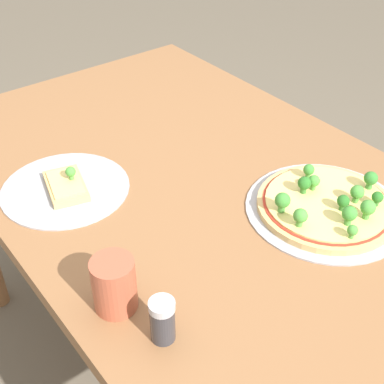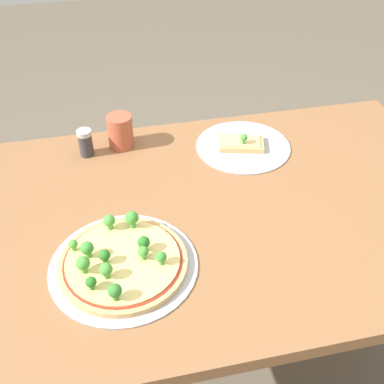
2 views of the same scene
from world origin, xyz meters
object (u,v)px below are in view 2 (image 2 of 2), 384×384
(dining_table, at_px, (224,231))
(drinking_cup, at_px, (120,131))
(condiment_shaker, at_px, (86,143))
(pizza_tray_slice, at_px, (242,145))
(pizza_tray_whole, at_px, (122,262))

(dining_table, distance_m, drinking_cup, 0.43)
(drinking_cup, bearing_deg, condiment_shaker, 13.21)
(pizza_tray_slice, relative_size, drinking_cup, 2.81)
(dining_table, bearing_deg, drinking_cup, -55.91)
(dining_table, height_order, pizza_tray_whole, pizza_tray_whole)
(pizza_tray_whole, xyz_separation_m, pizza_tray_slice, (-0.40, -0.40, -0.01))
(pizza_tray_whole, bearing_deg, pizza_tray_slice, -135.37)
(pizza_tray_slice, bearing_deg, dining_table, 64.06)
(dining_table, relative_size, pizza_tray_slice, 4.69)
(pizza_tray_whole, bearing_deg, dining_table, -152.80)
(pizza_tray_whole, distance_m, condiment_shaker, 0.46)
(pizza_tray_slice, relative_size, condiment_shaker, 3.44)
(pizza_tray_whole, height_order, condiment_shaker, condiment_shaker)
(dining_table, xyz_separation_m, pizza_tray_whole, (0.28, 0.14, 0.10))
(pizza_tray_whole, xyz_separation_m, condiment_shaker, (0.05, -0.46, 0.03))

